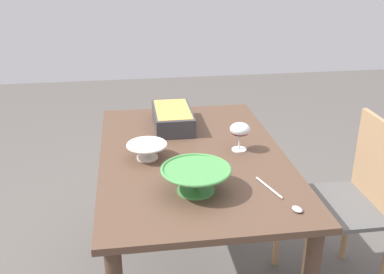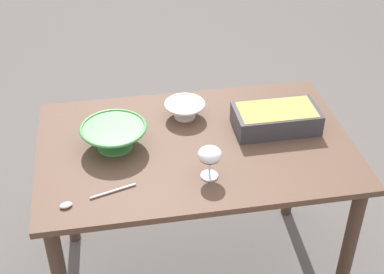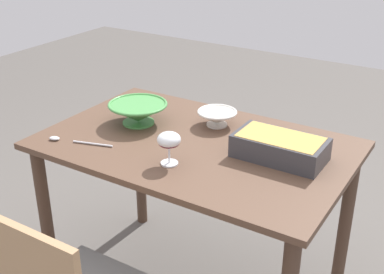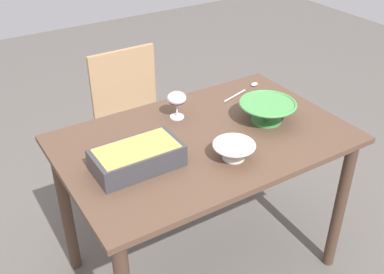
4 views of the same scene
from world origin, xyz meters
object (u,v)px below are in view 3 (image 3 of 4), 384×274
wine_glass (169,142)px  serving_spoon (68,140)px  mixing_bowl (138,112)px  small_bowl (217,117)px  casserole_dish (280,146)px  dining_table (195,168)px

wine_glass → serving_spoon: (0.45, 0.06, -0.09)m
mixing_bowl → small_bowl: 0.34m
mixing_bowl → wine_glass: bearing=143.5°
serving_spoon → small_bowl: bearing=-132.9°
casserole_dish → small_bowl: 0.38m
dining_table → mixing_bowl: size_ratio=4.78×
casserole_dish → mixing_bowl: size_ratio=1.32×
dining_table → casserole_dish: 0.38m
dining_table → casserole_dish: bearing=-171.8°
casserole_dish → serving_spoon: bearing=22.1°
wine_glass → casserole_dish: 0.42m
mixing_bowl → casserole_dish: bearing=-178.6°
wine_glass → small_bowl: size_ratio=0.74×
wine_glass → mixing_bowl: bearing=-36.5°
small_bowl → casserole_dish: bearing=157.5°
serving_spoon → dining_table: bearing=-148.6°
dining_table → small_bowl: 0.25m
wine_glass → small_bowl: wine_glass is taller
wine_glass → serving_spoon: 0.47m
dining_table → serving_spoon: (0.44, 0.27, 0.12)m
wine_glass → mixing_bowl: (0.33, -0.24, -0.04)m
dining_table → mixing_bowl: (0.31, -0.03, 0.17)m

